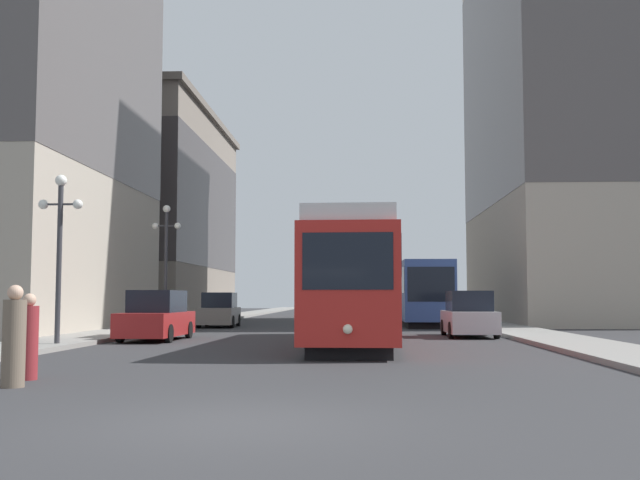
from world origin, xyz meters
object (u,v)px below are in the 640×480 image
at_px(lamp_post_left_far, 166,247).
at_px(pedestrian_crossing_near, 28,339).
at_px(streetcar, 357,281).
at_px(parked_car_right_far, 469,316).
at_px(pedestrian_crossing_far, 14,339).
at_px(parked_car_left_near, 157,317).
at_px(parked_car_left_mid, 219,311).
at_px(transit_bus, 421,291).
at_px(lamp_post_left_near, 60,231).

bearing_deg(lamp_post_left_far, pedestrian_crossing_near, -82.08).
relative_size(pedestrian_crossing_near, lamp_post_left_far, 0.28).
height_order(streetcar, parked_car_right_far, streetcar).
distance_m(parked_car_right_far, pedestrian_crossing_far, 20.21).
xyz_separation_m(parked_car_left_near, parked_car_right_far, (11.75, 2.97, -0.00)).
distance_m(pedestrian_crossing_far, lamp_post_left_far, 23.28).
distance_m(streetcar, pedestrian_crossing_near, 12.94).
distance_m(parked_car_left_mid, lamp_post_left_far, 5.36).
height_order(transit_bus, pedestrian_crossing_far, transit_bus).
xyz_separation_m(streetcar, lamp_post_left_far, (-9.23, 10.38, 1.88)).
bearing_deg(parked_car_left_near, lamp_post_left_far, 102.96).
xyz_separation_m(transit_bus, pedestrian_crossing_far, (-9.50, -29.86, -1.12)).
distance_m(pedestrian_crossing_near, lamp_post_left_near, 9.69).
relative_size(streetcar, pedestrian_crossing_far, 8.14).
bearing_deg(lamp_post_left_near, lamp_post_left_far, 90.00).
height_order(parked_car_left_near, pedestrian_crossing_near, parked_car_left_near).
bearing_deg(lamp_post_left_far, streetcar, -48.34).
height_order(streetcar, lamp_post_left_far, lamp_post_left_far).
distance_m(parked_car_right_far, lamp_post_left_near, 15.77).
bearing_deg(pedestrian_crossing_far, parked_car_left_mid, 131.86).
bearing_deg(transit_bus, parked_car_right_far, -86.40).
xyz_separation_m(streetcar, parked_car_right_far, (4.42, 4.89, -1.26)).
relative_size(parked_car_right_far, pedestrian_crossing_near, 2.63).
bearing_deg(pedestrian_crossing_near, lamp_post_left_far, -23.58).
distance_m(parked_car_left_mid, parked_car_right_far, 15.04).
height_order(parked_car_left_mid, lamp_post_left_near, lamp_post_left_near).
height_order(pedestrian_crossing_far, lamp_post_left_near, lamp_post_left_near).
relative_size(parked_car_left_mid, pedestrian_crossing_near, 2.71).
height_order(streetcar, pedestrian_crossing_near, streetcar).
height_order(pedestrian_crossing_near, pedestrian_crossing_far, pedestrian_crossing_far).
xyz_separation_m(parked_car_left_near, lamp_post_left_near, (-1.90, -4.43, 2.77)).
bearing_deg(pedestrian_crossing_near, parked_car_left_mid, -29.01).
xyz_separation_m(parked_car_left_near, pedestrian_crossing_near, (1.11, -13.19, -0.08)).
height_order(parked_car_left_mid, lamp_post_left_far, lamp_post_left_far).
bearing_deg(transit_bus, lamp_post_left_far, -151.57).
xyz_separation_m(transit_bus, parked_car_left_mid, (-10.88, -3.11, -1.10)).
relative_size(pedestrian_crossing_far, lamp_post_left_near, 0.34).
xyz_separation_m(parked_car_right_far, lamp_post_left_near, (-13.65, -7.40, 2.77)).
height_order(parked_car_right_far, pedestrian_crossing_near, parked_car_right_far).
relative_size(parked_car_left_mid, lamp_post_left_far, 0.76).
bearing_deg(lamp_post_left_near, parked_car_left_mid, 83.55).
height_order(parked_car_left_mid, parked_car_right_far, same).
distance_m(streetcar, lamp_post_left_far, 14.02).
distance_m(streetcar, parked_car_left_mid, 16.11).
height_order(streetcar, lamp_post_left_near, lamp_post_left_near).
distance_m(transit_bus, pedestrian_crossing_near, 30.31).
bearing_deg(lamp_post_left_far, parked_car_left_near, -77.33).
relative_size(transit_bus, lamp_post_left_near, 2.18).
bearing_deg(parked_car_left_mid, transit_bus, 13.33).
height_order(parked_car_left_near, pedestrian_crossing_far, parked_car_left_near).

